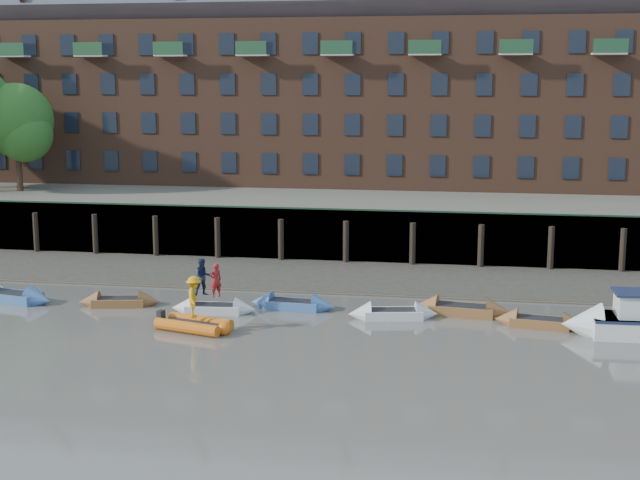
% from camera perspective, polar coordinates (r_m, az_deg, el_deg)
% --- Properties ---
extents(ground, '(220.00, 220.00, 0.00)m').
position_cam_1_polar(ground, '(33.66, -6.98, -8.91)').
color(ground, '#625D54').
rests_on(ground, ground).
extents(foreshore, '(110.00, 8.00, 0.50)m').
position_cam_1_polar(foreshore, '(50.51, -1.18, -2.29)').
color(foreshore, '#3D382F').
rests_on(foreshore, ground).
extents(mud_band, '(110.00, 1.60, 0.10)m').
position_cam_1_polar(mud_band, '(47.26, -1.95, -3.18)').
color(mud_band, '#4C4336').
rests_on(mud_band, ground).
extents(river_wall, '(110.00, 1.23, 3.30)m').
position_cam_1_polar(river_wall, '(54.42, -0.32, 0.34)').
color(river_wall, '#2D2A26').
rests_on(river_wall, ground).
extents(bank_terrace, '(110.00, 28.00, 3.20)m').
position_cam_1_polar(bank_terrace, '(67.72, 1.67, 2.32)').
color(bank_terrace, '#5E594D').
rests_on(bank_terrace, ground).
extents(apartment_terrace, '(80.60, 15.56, 20.98)m').
position_cam_1_polar(apartment_terrace, '(68.06, 1.84, 11.84)').
color(apartment_terrace, brown).
rests_on(apartment_terrace, bank_terrace).
extents(rowboat_1, '(4.90, 2.31, 1.37)m').
position_cam_1_polar(rowboat_1, '(47.31, -19.16, -3.45)').
color(rowboat_1, '#4167A3').
rests_on(rowboat_1, ground).
extents(rowboat_2, '(4.10, 1.90, 1.15)m').
position_cam_1_polar(rowboat_2, '(44.99, -12.73, -3.87)').
color(rowboat_2, brown).
rests_on(rowboat_2, ground).
extents(rowboat_3, '(4.14, 1.51, 1.18)m').
position_cam_1_polar(rowboat_3, '(42.88, -6.81, -4.38)').
color(rowboat_3, silver).
rests_on(rowboat_3, ground).
extents(rowboat_4, '(4.30, 1.57, 1.22)m').
position_cam_1_polar(rowboat_4, '(43.33, -1.78, -4.14)').
color(rowboat_4, '#4167A3').
rests_on(rowboat_4, ground).
extents(rowboat_5, '(4.34, 1.97, 1.22)m').
position_cam_1_polar(rowboat_5, '(41.76, 4.69, -4.73)').
color(rowboat_5, silver).
rests_on(rowboat_5, ground).
extents(rowboat_6, '(4.83, 1.94, 1.36)m').
position_cam_1_polar(rowboat_6, '(42.75, 9.07, -4.44)').
color(rowboat_6, brown).
rests_on(rowboat_6, ground).
extents(rowboat_7, '(4.19, 1.76, 1.18)m').
position_cam_1_polar(rowboat_7, '(41.46, 13.90, -5.13)').
color(rowboat_7, brown).
rests_on(rowboat_7, ground).
extents(rib_tender, '(3.59, 2.47, 0.61)m').
position_cam_1_polar(rib_tender, '(40.04, -7.90, -5.39)').
color(rib_tender, orange).
rests_on(rib_tender, ground).
extents(motor_launch, '(6.26, 2.23, 2.56)m').
position_cam_1_polar(motor_launch, '(40.90, 18.97, -4.96)').
color(motor_launch, silver).
rests_on(motor_launch, ground).
extents(person_rower_a, '(0.71, 0.69, 1.64)m').
position_cam_1_polar(person_rower_a, '(42.46, -6.69, -2.57)').
color(person_rower_a, maroon).
rests_on(person_rower_a, rowboat_3).
extents(person_rower_b, '(1.10, 1.04, 1.80)m').
position_cam_1_polar(person_rower_b, '(42.82, -7.51, -2.37)').
color(person_rower_b, '#19233F').
rests_on(person_rower_b, rowboat_3).
extents(person_rib_crew, '(0.97, 1.34, 1.88)m').
position_cam_1_polar(person_rib_crew, '(39.84, -8.06, -3.63)').
color(person_rib_crew, orange).
rests_on(person_rib_crew, rib_tender).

